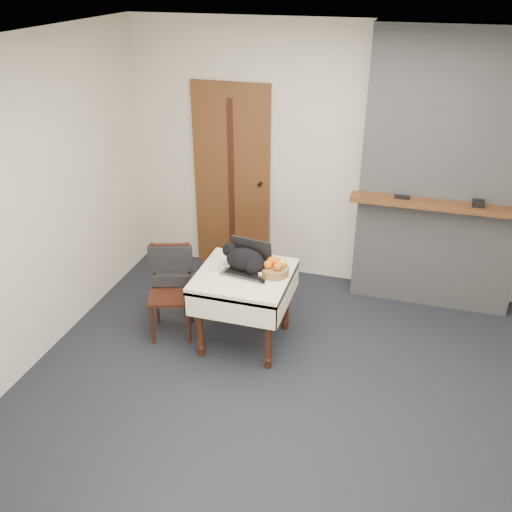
{
  "coord_description": "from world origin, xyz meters",
  "views": [
    {
      "loc": [
        0.65,
        -3.38,
        3.05
      ],
      "look_at": [
        -0.52,
        0.56,
        0.91
      ],
      "focal_mm": 40.0,
      "sensor_mm": 36.0,
      "label": 1
    }
  ],
  "objects_px": {
    "cream_jar": "(216,267)",
    "laptop": "(248,264)",
    "fruit_basket": "(275,268)",
    "chair": "(171,277)",
    "cat": "(246,260)",
    "pill_bottle": "(260,277)",
    "door": "(232,180)",
    "side_table": "(244,285)"
  },
  "relations": [
    {
      "from": "fruit_basket",
      "to": "chair",
      "type": "distance_m",
      "value": 0.97
    },
    {
      "from": "chair",
      "to": "fruit_basket",
      "type": "bearing_deg",
      "value": -16.08
    },
    {
      "from": "cream_jar",
      "to": "pill_bottle",
      "type": "xyz_separation_m",
      "value": [
        0.41,
        -0.06,
        0.0
      ]
    },
    {
      "from": "side_table",
      "to": "cat",
      "type": "distance_m",
      "value": 0.22
    },
    {
      "from": "laptop",
      "to": "chair",
      "type": "bearing_deg",
      "value": -169.37
    },
    {
      "from": "cream_jar",
      "to": "fruit_basket",
      "type": "distance_m",
      "value": 0.5
    },
    {
      "from": "cat",
      "to": "chair",
      "type": "xyz_separation_m",
      "value": [
        -0.7,
        -0.01,
        -0.27
      ]
    },
    {
      "from": "door",
      "to": "cat",
      "type": "bearing_deg",
      "value": -66.86
    },
    {
      "from": "door",
      "to": "cream_jar",
      "type": "distance_m",
      "value": 1.45
    },
    {
      "from": "cream_jar",
      "to": "chair",
      "type": "distance_m",
      "value": 0.5
    },
    {
      "from": "door",
      "to": "laptop",
      "type": "relative_size",
      "value": 4.95
    },
    {
      "from": "cream_jar",
      "to": "pill_bottle",
      "type": "height_order",
      "value": "pill_bottle"
    },
    {
      "from": "chair",
      "to": "cat",
      "type": "bearing_deg",
      "value": -16.88
    },
    {
      "from": "side_table",
      "to": "laptop",
      "type": "distance_m",
      "value": 0.19
    },
    {
      "from": "laptop",
      "to": "pill_bottle",
      "type": "relative_size",
      "value": 5.64
    },
    {
      "from": "cream_jar",
      "to": "laptop",
      "type": "bearing_deg",
      "value": 16.36
    },
    {
      "from": "laptop",
      "to": "cream_jar",
      "type": "height_order",
      "value": "laptop"
    },
    {
      "from": "laptop",
      "to": "cream_jar",
      "type": "distance_m",
      "value": 0.27
    },
    {
      "from": "cat",
      "to": "chair",
      "type": "bearing_deg",
      "value": -161.61
    },
    {
      "from": "side_table",
      "to": "cat",
      "type": "xyz_separation_m",
      "value": [
        0.0,
        0.04,
        0.22
      ]
    },
    {
      "from": "side_table",
      "to": "fruit_basket",
      "type": "bearing_deg",
      "value": 12.84
    },
    {
      "from": "fruit_basket",
      "to": "chair",
      "type": "bearing_deg",
      "value": -178.01
    },
    {
      "from": "cream_jar",
      "to": "cat",
      "type": "bearing_deg",
      "value": 13.94
    },
    {
      "from": "pill_bottle",
      "to": "fruit_basket",
      "type": "xyz_separation_m",
      "value": [
        0.08,
        0.14,
        0.02
      ]
    },
    {
      "from": "laptop",
      "to": "cat",
      "type": "height_order",
      "value": "laptop"
    },
    {
      "from": "door",
      "to": "pill_bottle",
      "type": "height_order",
      "value": "door"
    },
    {
      "from": "side_table",
      "to": "pill_bottle",
      "type": "xyz_separation_m",
      "value": [
        0.17,
        -0.08,
        0.15
      ]
    },
    {
      "from": "door",
      "to": "chair",
      "type": "height_order",
      "value": "door"
    },
    {
      "from": "side_table",
      "to": "cat",
      "type": "height_order",
      "value": "cat"
    },
    {
      "from": "fruit_basket",
      "to": "cat",
      "type": "bearing_deg",
      "value": -175.77
    },
    {
      "from": "pill_bottle",
      "to": "chair",
      "type": "xyz_separation_m",
      "value": [
        -0.86,
        0.11,
        -0.2
      ]
    },
    {
      "from": "side_table",
      "to": "fruit_basket",
      "type": "xyz_separation_m",
      "value": [
        0.25,
        0.06,
        0.17
      ]
    },
    {
      "from": "side_table",
      "to": "laptop",
      "type": "relative_size",
      "value": 1.93
    },
    {
      "from": "side_table",
      "to": "chair",
      "type": "xyz_separation_m",
      "value": [
        -0.69,
        0.02,
        -0.05
      ]
    },
    {
      "from": "chair",
      "to": "side_table",
      "type": "bearing_deg",
      "value": -20.08
    },
    {
      "from": "fruit_basket",
      "to": "pill_bottle",
      "type": "bearing_deg",
      "value": -121.02
    },
    {
      "from": "door",
      "to": "fruit_basket",
      "type": "height_order",
      "value": "door"
    },
    {
      "from": "door",
      "to": "chair",
      "type": "bearing_deg",
      "value": -95.53
    },
    {
      "from": "side_table",
      "to": "chair",
      "type": "relative_size",
      "value": 0.93
    },
    {
      "from": "cream_jar",
      "to": "pill_bottle",
      "type": "bearing_deg",
      "value": -8.6
    },
    {
      "from": "side_table",
      "to": "fruit_basket",
      "type": "relative_size",
      "value": 3.21
    },
    {
      "from": "door",
      "to": "side_table",
      "type": "relative_size",
      "value": 2.56
    }
  ]
}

